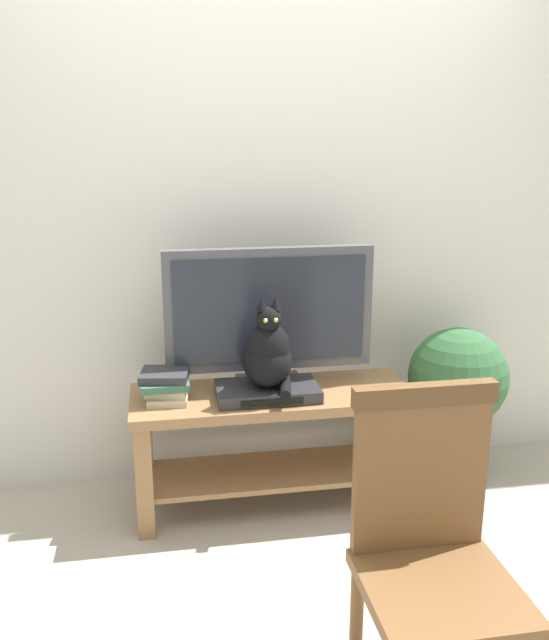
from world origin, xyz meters
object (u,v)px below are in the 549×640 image
object	(u,v)px
media_box	(267,391)
wooden_chair	(431,540)
book_stack	(166,385)
potted_plant	(457,390)
cat	(268,354)
tv_stand	(273,427)
tv	(269,314)

from	to	relation	value
media_box	wooden_chair	distance (m)	1.17
book_stack	potted_plant	xyz separation A→B (m)	(1.33, 0.05, -0.13)
media_box	wooden_chair	world-z (taller)	wooden_chair
wooden_chair	cat	bearing A→B (deg)	103.52
tv_stand	media_box	size ratio (longest dim) A/B	2.82
tv	media_box	size ratio (longest dim) A/B	2.09
tv	wooden_chair	bearing A→B (deg)	-79.30
tv_stand	book_stack	world-z (taller)	book_stack
tv_stand	media_box	world-z (taller)	media_box
tv_stand	tv	bearing A→B (deg)	89.98
tv	book_stack	distance (m)	0.54
tv_stand	cat	size ratio (longest dim) A/B	3.05
tv	cat	bearing A→B (deg)	-101.91
tv_stand	wooden_chair	bearing A→B (deg)	-78.61
tv_stand	wooden_chair	world-z (taller)	wooden_chair
tv_stand	potted_plant	size ratio (longest dim) A/B	1.59
cat	potted_plant	world-z (taller)	cat
tv	tv_stand	bearing A→B (deg)	-90.02
tv	book_stack	bearing A→B (deg)	-168.43
tv_stand	potted_plant	bearing A→B (deg)	2.44
tv_stand	tv	distance (m)	0.50
tv_stand	wooden_chair	size ratio (longest dim) A/B	1.26
tv	media_box	world-z (taller)	tv
tv	wooden_chair	size ratio (longest dim) A/B	0.94
wooden_chair	tv	bearing A→B (deg)	100.70
media_box	wooden_chair	size ratio (longest dim) A/B	0.45
tv_stand	potted_plant	xyz separation A→B (m)	(0.88, 0.04, 0.10)
tv_stand	book_stack	xyz separation A→B (m)	(-0.46, -0.02, 0.23)
book_stack	wooden_chair	bearing A→B (deg)	-59.33
media_box	cat	bearing A→B (deg)	-84.59
tv_stand	tv	xyz separation A→B (m)	(0.00, 0.08, 0.50)
tv	wooden_chair	distance (m)	1.33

